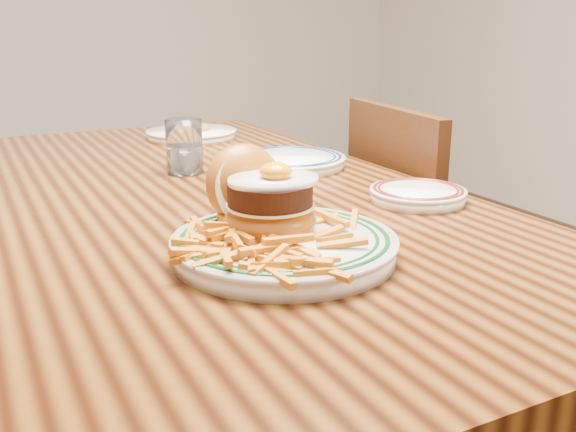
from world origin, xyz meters
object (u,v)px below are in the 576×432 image
chair_right (429,272)px  side_plate (418,193)px  main_plate (277,226)px  table (202,234)px

chair_right → side_plate: (-0.27, -0.28, 0.30)m
chair_right → main_plate: (-0.61, -0.40, 0.32)m
chair_right → side_plate: chair_right is taller
table → main_plate: 0.40m
table → main_plate: size_ratio=5.08×
main_plate → table: bearing=82.0°
main_plate → side_plate: bearing=16.2°
table → main_plate: (-0.02, -0.38, 0.13)m
chair_right → side_plate: size_ratio=5.19×
side_plate → main_plate: bearing=175.6°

